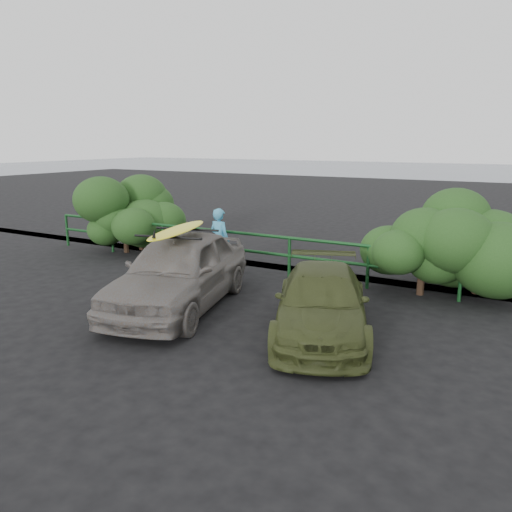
% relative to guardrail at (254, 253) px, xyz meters
% --- Properties ---
extents(ground, '(80.00, 80.00, 0.00)m').
position_rel_guardrail_xyz_m(ground, '(0.00, -5.00, -0.52)').
color(ground, black).
extents(ocean, '(200.00, 200.00, 0.00)m').
position_rel_guardrail_xyz_m(ocean, '(0.00, 55.00, -0.52)').
color(ocean, slate).
rests_on(ocean, ground).
extents(guardrail, '(14.00, 0.08, 1.04)m').
position_rel_guardrail_xyz_m(guardrail, '(0.00, 0.00, 0.00)').
color(guardrail, '#123F19').
rests_on(guardrail, ground).
extents(shrub_left, '(3.20, 2.40, 2.04)m').
position_rel_guardrail_xyz_m(shrub_left, '(-4.80, 0.40, 0.50)').
color(shrub_left, '#23471A').
rests_on(shrub_left, ground).
extents(shrub_right, '(3.20, 2.40, 2.03)m').
position_rel_guardrail_xyz_m(shrub_right, '(5.00, 0.50, 0.49)').
color(shrub_right, '#23471A').
rests_on(shrub_right, ground).
extents(sedan, '(2.81, 4.77, 1.52)m').
position_rel_guardrail_xyz_m(sedan, '(0.04, -3.17, 0.24)').
color(sedan, '#6A635E').
rests_on(sedan, ground).
extents(olive_vehicle, '(2.87, 4.19, 1.13)m').
position_rel_guardrail_xyz_m(olive_vehicle, '(3.09, -3.07, 0.04)').
color(olive_vehicle, '#373F1B').
rests_on(olive_vehicle, ground).
extents(man, '(0.67, 0.50, 1.67)m').
position_rel_guardrail_xyz_m(man, '(-0.80, -0.40, 0.31)').
color(man, '#3F97BE').
rests_on(man, ground).
extents(roof_rack, '(1.58, 1.28, 0.05)m').
position_rel_guardrail_xyz_m(roof_rack, '(0.04, -3.17, 1.03)').
color(roof_rack, black).
rests_on(roof_rack, sedan).
extents(surfboard, '(1.08, 2.51, 0.07)m').
position_rel_guardrail_xyz_m(surfboard, '(0.04, -3.17, 1.09)').
color(surfboard, yellow).
rests_on(surfboard, roof_rack).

